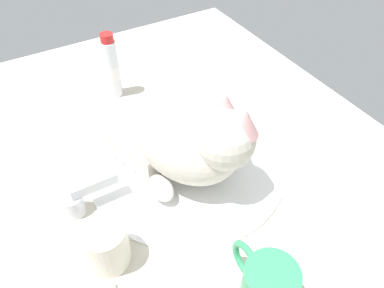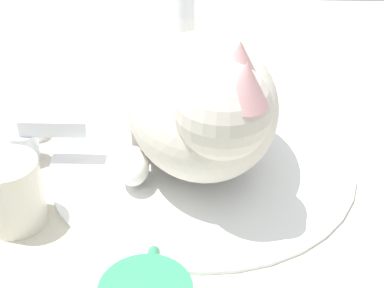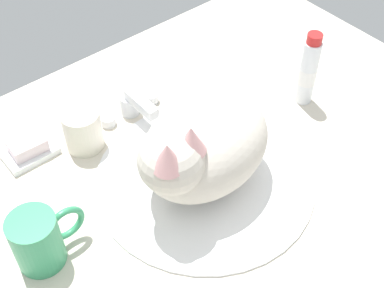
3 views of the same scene
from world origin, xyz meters
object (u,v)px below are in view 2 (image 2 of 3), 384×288
object	(u,v)px
rinse_cup	(11,193)
toothpaste_bottle	(184,19)
cat	(203,105)
faucet	(33,142)

from	to	relation	value
rinse_cup	toothpaste_bottle	xyz separation A→B (cm)	(38.69, -16.42, 3.26)
cat	toothpaste_bottle	bearing A→B (deg)	6.43
rinse_cup	toothpaste_bottle	bearing A→B (deg)	-22.99
faucet	toothpaste_bottle	world-z (taller)	toothpaste_bottle
toothpaste_bottle	cat	bearing A→B (deg)	-173.57
toothpaste_bottle	rinse_cup	bearing A→B (deg)	157.01
faucet	rinse_cup	bearing A→B (deg)	-176.33
faucet	rinse_cup	size ratio (longest dim) A/B	1.67
cat	rinse_cup	distance (cm)	22.52
cat	toothpaste_bottle	xyz separation A→B (cm)	(29.02, 3.27, -1.84)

